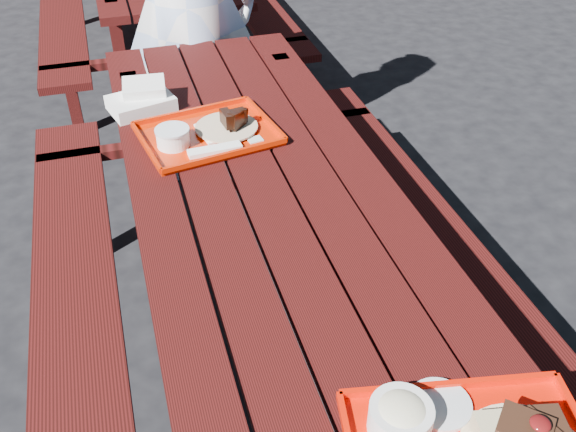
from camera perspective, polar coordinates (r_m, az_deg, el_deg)
The scene contains 4 objects.
ground at distance 2.28m, azimuth -1.11°, elevation -14.42°, with size 60.00×60.00×0.00m, color black.
picnic_table_near at distance 1.87m, azimuth -1.31°, elevation -3.69°, with size 1.41×2.40×0.75m.
far_tray at distance 2.06m, azimuth -7.26°, elevation 7.35°, with size 0.46×0.39×0.07m.
white_cloth at distance 2.27m, azimuth -12.85°, elevation 10.12°, with size 0.24×0.20×0.08m.
Camera 1 is at (-0.36, -1.37, 1.78)m, focal length 40.00 mm.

